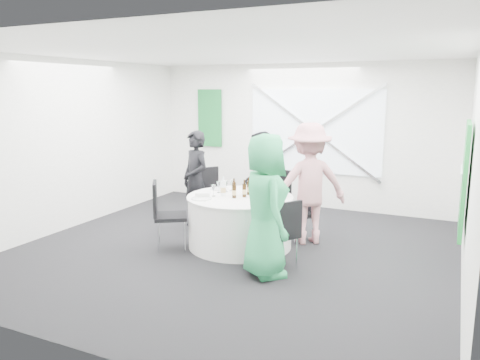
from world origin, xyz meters
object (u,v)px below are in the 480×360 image
at_px(chair_back, 276,195).
at_px(chair_front_left, 164,210).
at_px(person_woman_green, 265,206).
at_px(person_man_back_left, 196,180).
at_px(person_woman_pink, 309,184).
at_px(person_man_back, 260,179).
at_px(chair_back_right, 305,209).
at_px(chair_front_right, 283,229).
at_px(green_water_bottle, 253,188).
at_px(clear_water_bottle, 223,188).
at_px(banquet_table, 240,221).
at_px(chair_back_left, 210,193).

bearing_deg(chair_back, chair_front_left, -114.38).
xyz_separation_m(chair_back, person_woman_green, (0.58, -1.92, 0.31)).
distance_m(person_man_back_left, person_woman_pink, 1.95).
bearing_deg(person_man_back, person_woman_green, 16.71).
height_order(chair_back_right, person_woman_green, person_woman_green).
height_order(chair_back, chair_front_right, chair_back).
distance_m(chair_back_right, person_woman_pink, 0.44).
bearing_deg(chair_back_right, person_man_back, -155.94).
bearing_deg(person_man_back_left, green_water_bottle, 5.28).
height_order(person_man_back, clear_water_bottle, person_man_back).
distance_m(person_man_back_left, person_man_back, 1.08).
bearing_deg(clear_water_bottle, person_man_back_left, 142.20).
relative_size(chair_front_right, person_woman_green, 0.52).
bearing_deg(banquet_table, person_man_back_left, 151.95).
bearing_deg(chair_back_right, chair_back_left, -129.56).
bearing_deg(person_woman_green, chair_back, -24.05).
bearing_deg(clear_water_bottle, chair_front_left, -143.05).
bearing_deg(clear_water_bottle, banquet_table, 19.88).
bearing_deg(person_man_back_left, clear_water_bottle, -9.75).
distance_m(green_water_bottle, clear_water_bottle, 0.44).
distance_m(chair_back_right, chair_front_right, 1.31).
relative_size(banquet_table, person_man_back_left, 0.96).
bearing_deg(person_man_back, chair_back_right, 58.07).
bearing_deg(chair_back, person_woman_pink, -24.99).
bearing_deg(green_water_bottle, person_woman_pink, 39.46).
bearing_deg(chair_back, chair_front_right, -57.65).
xyz_separation_m(chair_front_left, green_water_bottle, (1.11, 0.65, 0.29)).
relative_size(chair_back_left, chair_back_right, 1.21).
distance_m(banquet_table, green_water_bottle, 0.54).
height_order(chair_back_right, green_water_bottle, green_water_bottle).
xyz_separation_m(banquet_table, clear_water_bottle, (-0.23, -0.08, 0.49)).
distance_m(chair_front_right, person_man_back, 2.04).
distance_m(chair_back_left, chair_front_right, 2.15).
xyz_separation_m(chair_back, green_water_bottle, (0.02, -1.02, 0.30)).
bearing_deg(chair_back_left, person_woman_green, -96.46).
bearing_deg(chair_front_right, person_woman_green, 4.35).
bearing_deg(chair_front_left, person_man_back, -57.34).
bearing_deg(chair_front_left, chair_back, -66.33).
xyz_separation_m(person_man_back_left, person_woman_green, (1.84, -1.44, 0.07)).
bearing_deg(person_woman_pink, green_water_bottle, 4.57).
distance_m(chair_back_left, chair_back_right, 1.65).
bearing_deg(chair_back_left, banquet_table, -90.00).
bearing_deg(chair_front_right, green_water_bottle, -98.50).
distance_m(person_man_back, green_water_bottle, 1.13).
bearing_deg(person_man_back, green_water_bottle, 9.74).
bearing_deg(person_woman_green, green_water_bottle, -9.19).
bearing_deg(green_water_bottle, clear_water_bottle, -162.82).
height_order(chair_back_left, person_woman_green, person_woman_green).
bearing_deg(chair_back_right, chair_front_right, -36.93).
distance_m(chair_back_right, person_man_back_left, 1.91).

